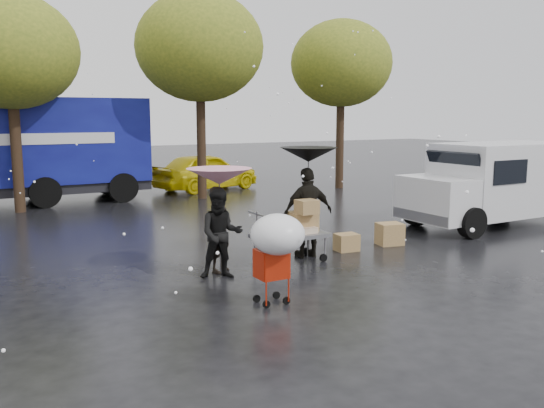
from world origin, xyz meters
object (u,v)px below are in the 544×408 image
person_pink (220,229)px  person_black (308,213)px  vendor_cart (294,226)px  blue_truck (27,151)px  white_van (493,182)px  shopping_cart (277,239)px  yellow_taxi (206,171)px

person_pink → person_black: person_black is taller
vendor_cart → blue_truck: size_ratio=0.18×
person_black → white_van: bearing=-169.7°
shopping_cart → white_van: 8.91m
vendor_cart → blue_truck: (-3.69, 10.86, 1.03)m
white_van → person_black: bearing=-175.0°
white_van → yellow_taxi: (-3.87, 10.51, -0.43)m
person_black → shopping_cart: bearing=53.9°
white_van → blue_truck: 14.53m
person_black → shopping_cart: person_black is taller
person_pink → shopping_cart: size_ratio=1.11×
person_black → vendor_cart: 0.55m
person_pink → yellow_taxi: 12.05m
shopping_cart → white_van: bearing=19.4°
person_pink → white_van: bearing=-31.9°
person_pink → person_black: (2.06, 0.14, 0.13)m
vendor_cart → shopping_cart: 2.81m
vendor_cart → yellow_taxi: size_ratio=0.35×
shopping_cart → blue_truck: size_ratio=0.18×
yellow_taxi → person_pink: bearing=144.1°
person_pink → yellow_taxi: person_pink is taller
person_pink → vendor_cart: bearing=-38.4°
person_black → shopping_cart: 3.23m
vendor_cart → yellow_taxi: (2.85, 11.24, 0.01)m
white_van → blue_truck: size_ratio=0.59×
vendor_cart → person_pink: bearing=178.3°
person_pink → shopping_cart: bearing=-128.5°
shopping_cart → yellow_taxi: size_ratio=0.34×
person_black → blue_truck: blue_truck is taller
person_pink → blue_truck: (-2.08, 10.81, 0.94)m
person_pink → shopping_cart: 2.29m
person_pink → white_van: (8.32, 0.69, 0.35)m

